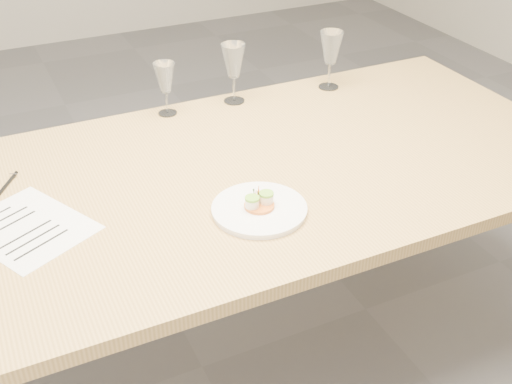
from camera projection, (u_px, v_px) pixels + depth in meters
name	position (u px, v px, depth m)	size (l,w,h in m)	color
ground	(202.00, 367.00, 2.20)	(7.00, 7.00, 0.00)	slate
dining_table	(191.00, 201.00, 1.83)	(2.40, 1.00, 0.75)	tan
dinner_plate	(259.00, 208.00, 1.66)	(0.25, 0.25, 0.07)	white
recipe_sheet	(27.00, 228.00, 1.60)	(0.36, 0.39, 0.00)	white
ballpoint_pen	(7.00, 184.00, 1.77)	(0.08, 0.12, 0.01)	black
wine_glass_2	(165.00, 79.00, 2.08)	(0.07, 0.07, 0.18)	white
wine_glass_3	(233.00, 62.00, 2.16)	(0.08, 0.08, 0.21)	white
wine_glass_4	(331.00, 49.00, 2.26)	(0.08, 0.08, 0.21)	white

